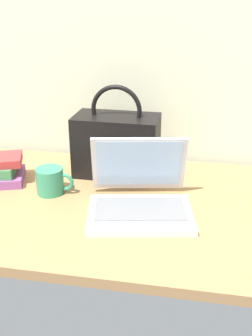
% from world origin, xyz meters
% --- Properties ---
extents(desk, '(1.60, 0.76, 0.03)m').
position_xyz_m(desk, '(0.00, 0.00, 0.01)').
color(desk, '#A87A4C').
rests_on(desk, ground).
extents(laptop, '(0.35, 0.33, 0.21)m').
position_xyz_m(laptop, '(0.11, -0.04, 0.08)').
color(laptop, silver).
rests_on(laptop, desk).
extents(coffee_mug, '(0.13, 0.09, 0.09)m').
position_xyz_m(coffee_mug, '(-0.20, 0.02, 0.08)').
color(coffee_mug, '#338C66').
rests_on(coffee_mug, desk).
extents(handbag, '(0.30, 0.17, 0.33)m').
position_xyz_m(handbag, '(-0.02, 0.22, 0.15)').
color(handbag, black).
rests_on(handbag, desk).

